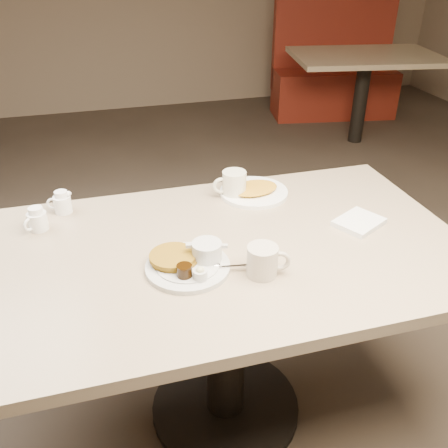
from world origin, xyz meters
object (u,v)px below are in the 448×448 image
object	(u,v)px
booth_back_right	(336,75)
creamer_right	(62,203)
coffee_mug_far	(233,185)
creamer_left	(37,220)
hash_plate	(254,191)
diner_table	(226,290)
coffee_mug_near	(263,260)
main_plate	(190,261)

from	to	relation	value
booth_back_right	creamer_right	bearing A→B (deg)	-131.85
coffee_mug_far	creamer_right	distance (m)	0.61
coffee_mug_far	creamer_left	size ratio (longest dim) A/B	1.51
coffee_mug_far	hash_plate	world-z (taller)	coffee_mug_far
diner_table	creamer_right	size ratio (longest dim) A/B	16.09
coffee_mug_near	hash_plate	bearing A→B (deg)	74.28
diner_table	creamer_left	world-z (taller)	creamer_left
main_plate	creamer_left	xyz separation A→B (m)	(-0.43, 0.34, 0.01)
coffee_mug_near	booth_back_right	bearing A→B (deg)	59.52
main_plate	booth_back_right	xyz separation A→B (m)	(2.16, 3.25, -0.36)
main_plate	booth_back_right	world-z (taller)	booth_back_right
coffee_mug_far	booth_back_right	size ratio (longest dim) A/B	0.08
main_plate	hash_plate	size ratio (longest dim) A/B	1.07
main_plate	creamer_right	distance (m)	0.57
main_plate	coffee_mug_near	bearing A→B (deg)	-24.12
diner_table	creamer_right	bearing A→B (deg)	142.97
hash_plate	coffee_mug_near	bearing A→B (deg)	-105.72
hash_plate	booth_back_right	world-z (taller)	booth_back_right
main_plate	coffee_mug_near	distance (m)	0.21
coffee_mug_near	booth_back_right	xyz separation A→B (m)	(1.96, 3.33, -0.39)
coffee_mug_far	booth_back_right	world-z (taller)	booth_back_right
diner_table	main_plate	world-z (taller)	main_plate
creamer_right	hash_plate	world-z (taller)	creamer_right
main_plate	coffee_mug_far	bearing A→B (deg)	57.71
main_plate	hash_plate	xyz separation A→B (m)	(0.33, 0.40, -0.01)
coffee_mug_near	hash_plate	xyz separation A→B (m)	(0.14, 0.48, -0.03)
diner_table	hash_plate	distance (m)	0.42
creamer_left	coffee_mug_near	bearing A→B (deg)	-34.62
creamer_left	main_plate	bearing A→B (deg)	-38.64
coffee_mug_far	creamer_left	distance (m)	0.68
coffee_mug_near	creamer_left	distance (m)	0.76
diner_table	coffee_mug_near	size ratio (longest dim) A/B	11.20
main_plate	creamer_right	xyz separation A→B (m)	(-0.35, 0.44, 0.01)
creamer_right	booth_back_right	world-z (taller)	booth_back_right
coffee_mug_near	coffee_mug_far	distance (m)	0.49
creamer_right	hash_plate	bearing A→B (deg)	-4.08
creamer_right	diner_table	bearing A→B (deg)	-37.03
main_plate	hash_plate	bearing A→B (deg)	50.20
coffee_mug_far	hash_plate	distance (m)	0.09
diner_table	main_plate	distance (m)	0.25
coffee_mug_near	creamer_right	size ratio (longest dim) A/B	1.44
booth_back_right	hash_plate	bearing A→B (deg)	-122.64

